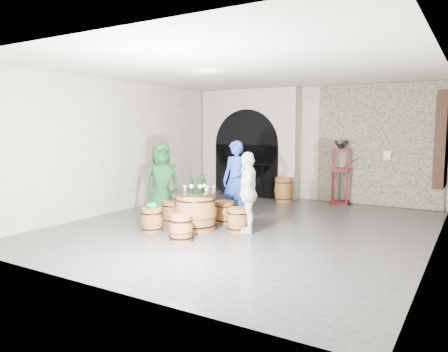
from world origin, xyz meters
The scene contains 31 objects.
ground centered at (0.00, 0.00, 0.00)m, with size 8.00×8.00×0.00m, color #29292B.
wall_back centered at (0.00, 4.00, 1.60)m, with size 8.00×8.00×0.00m, color beige.
wall_front centered at (0.00, -4.00, 1.60)m, with size 8.00×8.00×0.00m, color beige.
wall_left centered at (-3.50, 0.00, 1.60)m, with size 8.00×8.00×0.00m, color beige.
wall_right centered at (3.50, 0.00, 1.60)m, with size 8.00×8.00×0.00m, color beige.
ceiling centered at (0.00, 0.00, 3.20)m, with size 8.00×8.00×0.00m, color beige.
stone_facing_panel centered at (1.80, 3.94, 1.60)m, with size 3.20×0.12×3.18m, color gray.
arched_opening centered at (-1.90, 3.74, 1.58)m, with size 3.10×0.60×3.19m.
shuttered_window centered at (3.38, 2.40, 1.80)m, with size 0.23×1.10×2.00m.
barrel_table centered at (-0.74, -0.78, 0.39)m, with size 1.03×1.03×0.79m.
barrel_stool_left centered at (-1.56, -0.50, 0.23)m, with size 0.44×0.44×0.47m.
barrel_stool_far centered at (-0.57, 0.06, 0.23)m, with size 0.44×0.44×0.47m.
barrel_stool_right centered at (0.06, -0.47, 0.23)m, with size 0.44×0.44×0.47m.
barrel_stool_near_right centered at (-0.49, -1.61, 0.23)m, with size 0.44×0.44×0.47m.
barrel_stool_near_left centered at (-1.40, -1.34, 0.23)m, with size 0.44×0.44×0.47m.
green_cap centered at (-1.40, -1.34, 0.52)m, with size 0.26×0.21×0.12m.
person_green centered at (-1.95, -0.37, 0.85)m, with size 0.83×0.54×1.71m, color #113F1A.
person_blue centered at (-0.49, 0.43, 0.89)m, with size 0.65×0.42×1.77m, color #1B3799.
person_white centered at (0.24, -0.40, 0.79)m, with size 0.93×0.39×1.58m, color white.
wine_bottle_left centered at (-0.81, -0.83, 0.92)m, with size 0.08×0.08×0.32m.
wine_bottle_center centered at (-0.64, -0.78, 0.92)m, with size 0.08×0.08×0.32m.
wine_bottle_right centered at (-0.65, -0.61, 0.92)m, with size 0.08×0.08×0.32m.
tasting_glass_a centered at (-0.94, -0.85, 0.84)m, with size 0.05×0.05×0.10m, color #BA6124, non-canonical shape.
tasting_glass_b centered at (-0.54, -0.65, 0.84)m, with size 0.05×0.05×0.10m, color #BA6124, non-canonical shape.
tasting_glass_c centered at (-0.93, -0.64, 0.84)m, with size 0.05×0.05×0.10m, color #BA6124, non-canonical shape.
tasting_glass_d centered at (-0.47, -0.54, 0.84)m, with size 0.05×0.05×0.10m, color #BA6124, non-canonical shape.
tasting_glass_e centered at (-0.38, -0.94, 0.84)m, with size 0.05×0.05×0.10m, color #BA6124, non-canonical shape.
tasting_glass_f centered at (-1.01, -0.80, 0.84)m, with size 0.05×0.05×0.10m, color #BA6124, non-canonical shape.
side_barrel centered at (-0.52, 3.15, 0.34)m, with size 0.52×0.52×0.69m.
corking_press centered at (0.91, 3.62, 1.00)m, with size 0.73×0.44×1.72m.
control_box centered at (2.05, 3.86, 1.35)m, with size 0.18×0.10×0.22m, color silver.
Camera 1 is at (4.09, -7.66, 2.03)m, focal length 34.00 mm.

